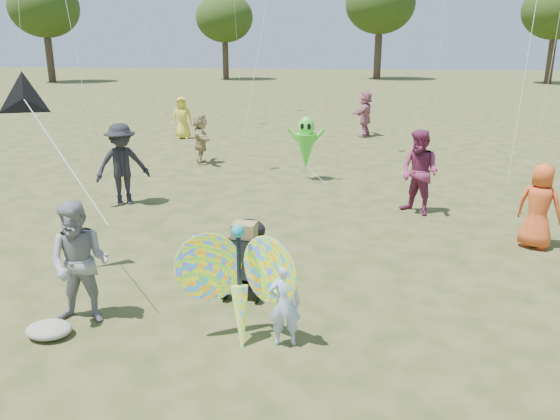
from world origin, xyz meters
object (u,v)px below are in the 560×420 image
object	(u,v)px
crowd_b	(122,165)
butterfly_kite	(239,285)
crowd_a	(539,206)
crowd_d	(201,139)
child_girl	(285,304)
adult_man	(80,263)
jogging_stroller	(246,251)
crowd_e	(420,173)
crowd_g	(182,118)
alien_kite	(306,145)
crowd_j	(365,114)

from	to	relation	value
crowd_b	butterfly_kite	distance (m)	6.86
crowd_a	crowd_d	distance (m)	10.27
crowd_d	butterfly_kite	size ratio (longest dim) A/B	0.90
butterfly_kite	crowd_d	bearing A→B (deg)	109.34
crowd_a	child_girl	bearing A→B (deg)	76.21
adult_man	butterfly_kite	world-z (taller)	adult_man
crowd_b	jogging_stroller	bearing A→B (deg)	-84.59
crowd_a	butterfly_kite	size ratio (longest dim) A/B	0.90
jogging_stroller	butterfly_kite	size ratio (longest dim) A/B	0.63
crowd_a	crowd_e	world-z (taller)	crowd_e
adult_man	crowd_a	distance (m)	7.81
adult_man	crowd_e	bearing A→B (deg)	44.17
crowd_b	adult_man	bearing A→B (deg)	-108.45
crowd_g	jogging_stroller	bearing A→B (deg)	-78.22
alien_kite	jogging_stroller	bearing A→B (deg)	-90.88
crowd_a	butterfly_kite	bearing A→B (deg)	72.28
crowd_b	crowd_g	world-z (taller)	crowd_b
adult_man	crowd_j	bearing A→B (deg)	71.96
adult_man	crowd_d	size ratio (longest dim) A/B	1.07
crowd_g	jogging_stroller	xyz separation A→B (m)	(5.47, -13.27, -0.20)
crowd_a	alien_kite	distance (m)	6.54
crowd_j	crowd_e	bearing A→B (deg)	23.24
crowd_a	crowd_j	bearing A→B (deg)	-44.62
child_girl	crowd_g	world-z (taller)	crowd_g
crowd_b	butterfly_kite	bearing A→B (deg)	-91.48
adult_man	crowd_j	size ratio (longest dim) A/B	0.91
jogging_stroller	butterfly_kite	xyz separation A→B (m)	(0.24, -1.47, 0.14)
adult_man	crowd_a	size ratio (longest dim) A/B	1.07
child_girl	crowd_j	size ratio (longest dim) A/B	0.60
alien_kite	child_girl	bearing A→B (deg)	-85.38
crowd_a	crowd_b	bearing A→B (deg)	21.01
crowd_b	crowd_d	bearing A→B (deg)	47.28
crowd_a	butterfly_kite	world-z (taller)	crowd_a
adult_man	crowd_b	distance (m)	5.72
crowd_a	crowd_b	size ratio (longest dim) A/B	0.83
crowd_b	alien_kite	size ratio (longest dim) A/B	1.08
crowd_a	crowd_b	xyz separation A→B (m)	(-8.62, 1.50, 0.16)
crowd_a	jogging_stroller	xyz separation A→B (m)	(-4.83, -2.58, -0.17)
crowd_b	alien_kite	world-z (taller)	crowd_b
alien_kite	adult_man	bearing A→B (deg)	-103.61
crowd_a	crowd_d	size ratio (longest dim) A/B	1.00
crowd_d	butterfly_kite	xyz separation A→B (m)	(3.59, -10.24, -0.03)
alien_kite	crowd_j	bearing A→B (deg)	79.08
crowd_d	crowd_g	distance (m)	4.97
child_girl	alien_kite	distance (m)	8.63
crowd_a	jogging_stroller	bearing A→B (deg)	59.00
child_girl	crowd_a	xyz separation A→B (m)	(4.03, 4.08, 0.23)
crowd_a	crowd_e	distance (m)	2.67
crowd_g	butterfly_kite	bearing A→B (deg)	-79.45
jogging_stroller	butterfly_kite	world-z (taller)	butterfly_kite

